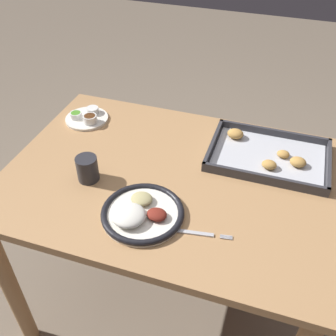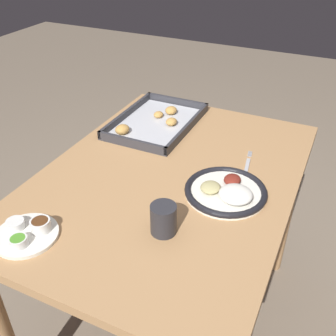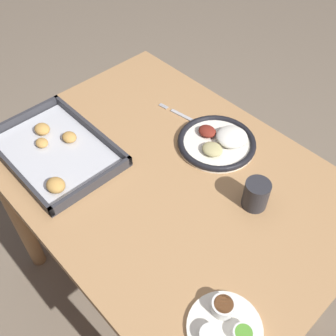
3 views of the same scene
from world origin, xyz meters
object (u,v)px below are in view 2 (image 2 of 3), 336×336
(dinner_plate, at_px, (227,191))
(fork, at_px, (246,169))
(baking_tray, at_px, (156,122))
(drinking_cup, at_px, (163,219))
(saucer_plate, at_px, (27,232))

(dinner_plate, xyz_separation_m, fork, (0.16, -0.02, -0.01))
(fork, relative_size, baking_tray, 0.50)
(fork, height_order, baking_tray, baking_tray)
(dinner_plate, relative_size, drinking_cup, 2.91)
(dinner_plate, distance_m, fork, 0.16)
(saucer_plate, relative_size, baking_tray, 0.41)
(saucer_plate, height_order, baking_tray, same)
(fork, xyz_separation_m, saucer_plate, (-0.56, 0.44, 0.01))
(baking_tray, bearing_deg, saucer_plate, 178.46)
(fork, relative_size, saucer_plate, 1.22)
(drinking_cup, bearing_deg, baking_tray, 28.55)
(fork, xyz_separation_m, drinking_cup, (-0.39, 0.12, 0.04))
(fork, bearing_deg, baking_tray, 60.21)
(dinner_plate, height_order, saucer_plate, dinner_plate)
(saucer_plate, xyz_separation_m, drinking_cup, (0.17, -0.32, 0.03))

